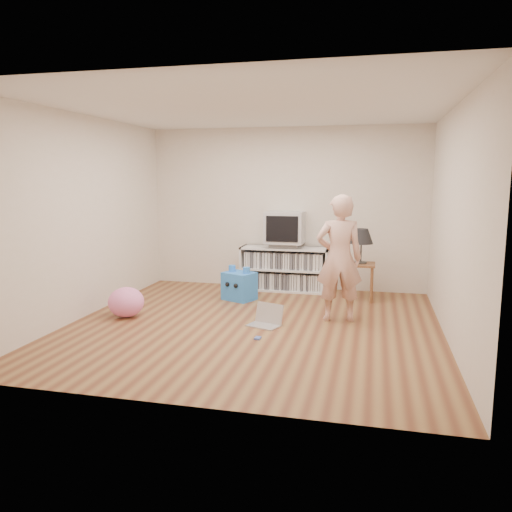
{
  "coord_description": "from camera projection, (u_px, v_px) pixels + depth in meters",
  "views": [
    {
      "loc": [
        1.41,
        -5.77,
        1.81
      ],
      "look_at": [
        -0.06,
        0.4,
        0.8
      ],
      "focal_mm": 35.0,
      "sensor_mm": 36.0,
      "label": 1
    }
  ],
  "objects": [
    {
      "name": "ground",
      "position": [
        253.0,
        325.0,
        6.15
      ],
      "size": [
        4.5,
        4.5,
        0.0
      ],
      "primitive_type": "plane",
      "color": "brown",
      "rests_on": "ground"
    },
    {
      "name": "walls",
      "position": [
        253.0,
        220.0,
        5.94
      ],
      "size": [
        4.52,
        4.52,
        2.6
      ],
      "color": "silver",
      "rests_on": "ground"
    },
    {
      "name": "ceiling",
      "position": [
        253.0,
        108.0,
        5.74
      ],
      "size": [
        4.5,
        4.5,
        0.01
      ],
      "primitive_type": "cube",
      "color": "white",
      "rests_on": "walls"
    },
    {
      "name": "media_unit",
      "position": [
        285.0,
        269.0,
        8.04
      ],
      "size": [
        1.4,
        0.45,
        0.7
      ],
      "color": "white",
      "rests_on": "ground"
    },
    {
      "name": "dvd_deck",
      "position": [
        285.0,
        245.0,
        7.97
      ],
      "size": [
        0.45,
        0.35,
        0.07
      ],
      "primitive_type": "cube",
      "color": "gray",
      "rests_on": "media_unit"
    },
    {
      "name": "crt_tv",
      "position": [
        285.0,
        227.0,
        7.92
      ],
      "size": [
        0.6,
        0.53,
        0.5
      ],
      "color": "#B5B5BA",
      "rests_on": "dvd_deck"
    },
    {
      "name": "side_table",
      "position": [
        360.0,
        272.0,
        7.38
      ],
      "size": [
        0.42,
        0.42,
        0.55
      ],
      "color": "brown",
      "rests_on": "ground"
    },
    {
      "name": "table_lamp",
      "position": [
        361.0,
        237.0,
        7.3
      ],
      "size": [
        0.34,
        0.34,
        0.52
      ],
      "color": "#333333",
      "rests_on": "side_table"
    },
    {
      "name": "person",
      "position": [
        339.0,
        258.0,
        6.25
      ],
      "size": [
        0.65,
        0.49,
        1.6
      ],
      "primitive_type": "imported",
      "rotation": [
        0.0,
        0.0,
        3.33
      ],
      "color": "beige",
      "rests_on": "ground"
    },
    {
      "name": "laptop",
      "position": [
        267.0,
        319.0,
        6.16
      ],
      "size": [
        0.45,
        0.41,
        0.26
      ],
      "rotation": [
        0.0,
        0.0,
        -0.34
      ],
      "color": "silver",
      "rests_on": "ground"
    },
    {
      "name": "playing_cards",
      "position": [
        258.0,
        338.0,
        5.63
      ],
      "size": [
        0.07,
        0.09,
        0.02
      ],
      "primitive_type": "cube",
      "rotation": [
        0.0,
        0.0,
        -0.08
      ],
      "color": "#4B68C8",
      "rests_on": "ground"
    },
    {
      "name": "plush_blue",
      "position": [
        239.0,
        285.0,
        7.42
      ],
      "size": [
        0.54,
        0.49,
        0.51
      ],
      "rotation": [
        0.0,
        0.0,
        -0.42
      ],
      "color": "#297FF5",
      "rests_on": "ground"
    },
    {
      "name": "plush_pink",
      "position": [
        126.0,
        302.0,
        6.5
      ],
      "size": [
        0.55,
        0.55,
        0.39
      ],
      "primitive_type": "ellipsoid",
      "rotation": [
        0.0,
        0.0,
        -0.21
      ],
      "color": "pink",
      "rests_on": "ground"
    }
  ]
}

